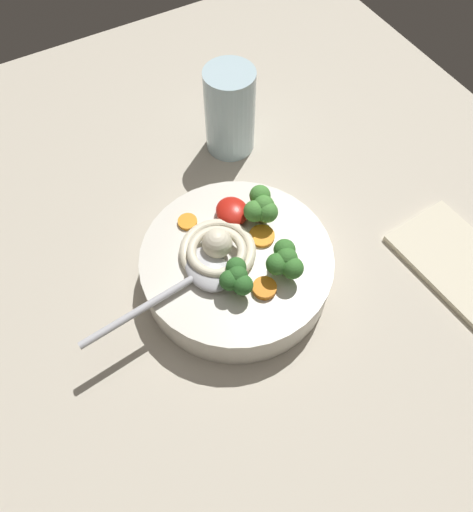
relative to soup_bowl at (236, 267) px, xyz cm
name	(u,v)px	position (x,y,z in cm)	size (l,w,h in cm)	color
table_slab	(206,277)	(-2.86, -2.70, -4.44)	(100.01, 100.01, 4.00)	#BCB29E
soup_bowl	(236,267)	(0.00, 0.00, 0.00)	(21.57, 21.57, 4.72)	silver
noodle_pile	(217,249)	(-1.12, -1.75, 3.45)	(9.31, 9.13, 3.74)	beige
soup_spoon	(197,276)	(0.55, -5.14, 3.08)	(6.43, 17.46, 1.60)	#B7B7BC
chili_sauce_dollop	(232,211)	(-5.02, 2.26, 3.20)	(4.09, 3.68, 1.84)	red
broccoli_floret_far	(236,277)	(3.40, -1.95, 4.40)	(4.27, 3.67, 3.37)	#7A9E60
broccoli_floret_rear	(285,260)	(4.20, 3.47, 4.57)	(4.61, 3.97, 3.65)	#7A9E60
broccoli_floret_near_spoon	(260,205)	(-3.28, 4.90, 4.64)	(4.76, 4.10, 3.76)	#7A9E60
carrot_slice_right	(265,288)	(5.11, 0.51, 2.62)	(2.58, 2.58, 0.68)	orange
carrot_slice_front	(262,236)	(-0.78, 3.71, 2.52)	(2.92, 2.92, 0.47)	orange
carrot_slice_beside_noodles	(186,223)	(-6.68, -2.92, 2.50)	(2.24, 2.24, 0.44)	orange
drinking_glass	(230,111)	(-19.23, 9.81, 3.61)	(6.67, 6.67, 12.10)	silver
folded_napkin	(464,268)	(12.39, 24.13, -2.04)	(17.18, 10.01, 0.80)	beige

